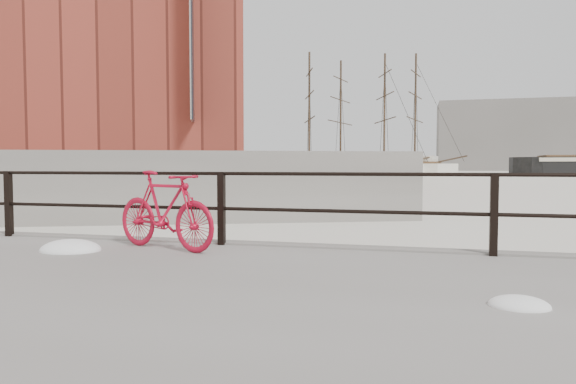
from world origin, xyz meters
The scene contains 13 objects.
ground centered at (0.00, 0.00, 0.00)m, with size 400.00×400.00×0.00m, color white.
far_quay centered at (-40.00, 72.00, 0.90)m, with size 24.00×150.00×1.80m, color gray.
guardrail centered at (0.00, -0.15, 0.85)m, with size 28.00×0.10×1.00m, color black, non-canonical shape.
bicycle centered at (-4.07, -0.70, 0.86)m, with size 1.70×0.25×1.03m, color #AE0B25.
schooner_mid centered at (-7.62, 78.11, 0.00)m, with size 27.36×11.58×19.82m, color beige, non-canonical shape.
schooner_left centered at (-11.35, 70.02, 0.00)m, with size 25.03×11.38×18.95m, color beige, non-canonical shape.
workboat_near centered at (-30.70, 25.17, 0.00)m, with size 13.14×4.38×7.00m, color black, non-canonical shape.
workboat_far centered at (-28.77, 41.53, 0.00)m, with size 9.98×3.45×7.00m, color black, non-canonical shape.
apartment_mustard centered at (-29.49, 40.65, 12.90)m, with size 22.00×15.00×22.20m, color #C09043.
apartment_cream centered at (-38.11, 61.98, 12.40)m, with size 20.00×15.00×21.20m, color beige.
apartment_grey centered at (-46.35, 82.38, 13.40)m, with size 22.00×15.00×23.20m, color #A9A9A4.
apartment_brick centered at (-54.97, 103.70, 12.40)m, with size 24.00×15.00×21.20m, color brown.
industrial_west centered at (20.00, 140.00, 9.00)m, with size 32.00×18.00×18.00m, color gray.
Camera 1 is at (-0.88, -6.71, 1.44)m, focal length 32.00 mm.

